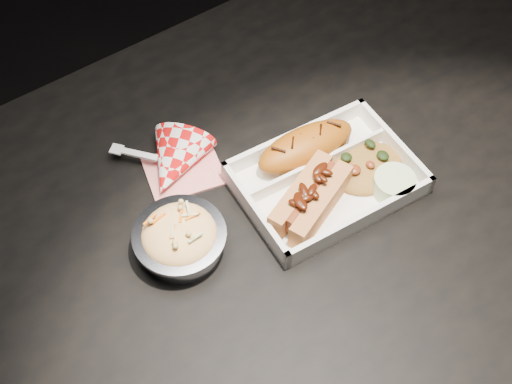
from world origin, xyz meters
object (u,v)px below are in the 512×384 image
Objects in this scene: food_tray at (325,181)px; fried_pastry at (306,146)px; foil_coleslaw_cup at (180,237)px; hotdog at (311,198)px; dining_table at (287,218)px; napkin_fork at (174,164)px.

food_tray is 1.66× the size of fried_pastry.
food_tray is 2.10× the size of foil_coleslaw_cup.
fried_pastry reaches higher than food_tray.
hotdog is 1.19× the size of foil_coleslaw_cup.
food_tray is at bearing -36.00° from dining_table.
napkin_fork is (-0.17, 0.10, -0.02)m from fried_pastry.
food_tray is 1.70× the size of napkin_fork.
foil_coleslaw_cup is at bearing -174.58° from fried_pastry.
food_tray is 0.06m from fried_pastry.
hotdog is (-0.01, -0.05, 0.12)m from dining_table.
fried_pastry is at bearing 21.51° from napkin_fork.
napkin_fork reaches higher than foil_coleslaw_cup.
napkin_fork is at bearing 135.23° from dining_table.
food_tray is 1.77× the size of hotdog.
hotdog is 0.96× the size of napkin_fork.
foil_coleslaw_cup is (-0.23, 0.03, 0.02)m from food_tray.
food_tray is at bearing 8.58° from napkin_fork.
dining_table is 9.47× the size of foil_coleslaw_cup.
dining_table is at bearing -152.19° from fried_pastry.
food_tray is 0.22m from napkin_fork.
fried_pastry is at bearing 5.42° from foil_coleslaw_cup.
foil_coleslaw_cup reaches higher than fried_pastry.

